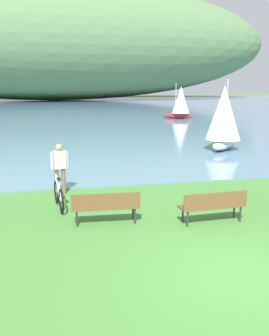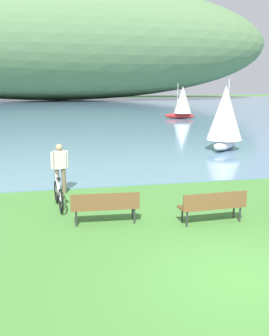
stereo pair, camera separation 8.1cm
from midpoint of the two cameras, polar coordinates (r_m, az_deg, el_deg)
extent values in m
plane|color=#478438|center=(8.16, 15.07, -15.09)|extent=(200.00, 200.00, 0.00)
cube|color=#5B7F9E|center=(53.79, -8.65, 8.31)|extent=(180.00, 80.00, 0.04)
ellipsoid|color=#567A4C|center=(82.44, -11.59, 17.50)|extent=(87.95, 28.00, 22.74)
cube|color=brown|center=(10.79, 10.93, -5.41)|extent=(1.82, 0.57, 0.05)
cube|color=brown|center=(10.54, 11.48, -4.58)|extent=(1.80, 0.13, 0.40)
cylinder|color=#2D2D33|center=(10.70, 6.78, -6.68)|extent=(0.05, 0.05, 0.45)
cylinder|color=#2D2D33|center=(11.34, 14.00, -5.87)|extent=(0.05, 0.05, 0.45)
cylinder|color=#2D2D33|center=(10.41, 7.47, -7.26)|extent=(0.05, 0.05, 0.45)
cylinder|color=#2D2D33|center=(11.07, 14.85, -6.38)|extent=(0.05, 0.05, 0.45)
cube|color=brown|center=(10.56, -4.44, -5.62)|extent=(1.83, 0.59, 0.05)
cube|color=brown|center=(10.29, -4.36, -4.78)|extent=(1.80, 0.15, 0.40)
cylinder|color=#2D2D33|center=(10.76, -8.58, -6.63)|extent=(0.05, 0.05, 0.45)
cylinder|color=#2D2D33|center=(10.87, -0.44, -6.30)|extent=(0.05, 0.05, 0.45)
cylinder|color=#2D2D33|center=(10.44, -8.56, -7.23)|extent=(0.05, 0.05, 0.45)
cylinder|color=#2D2D33|center=(10.55, -0.17, -6.87)|extent=(0.05, 0.05, 0.45)
torus|color=black|center=(12.49, -11.41, -3.41)|extent=(0.14, 0.72, 0.72)
torus|color=black|center=(11.49, -10.75, -4.78)|extent=(0.14, 0.72, 0.72)
cylinder|color=silver|center=(12.08, -11.27, -2.41)|extent=(0.11, 0.61, 0.61)
cylinder|color=silver|center=(11.98, -11.30, -1.23)|extent=(0.11, 0.66, 0.09)
cylinder|color=silver|center=(11.78, -11.06, -2.92)|extent=(0.06, 0.13, 0.54)
cylinder|color=silver|center=(11.69, -10.89, -4.43)|extent=(0.08, 0.43, 0.05)
cylinder|color=silver|center=(11.58, -10.92, -3.23)|extent=(0.07, 0.37, 0.56)
cylinder|color=silver|center=(12.39, -11.45, -2.11)|extent=(0.04, 0.09, 0.60)
cube|color=black|center=(11.66, -11.09, -1.57)|extent=(0.12, 0.25, 0.05)
cylinder|color=black|center=(12.28, -11.51, -0.60)|extent=(0.07, 0.48, 0.02)
cylinder|color=#72604C|center=(13.39, -11.33, -1.99)|extent=(0.14, 0.14, 0.88)
cylinder|color=#72604C|center=(13.47, -10.37, -1.86)|extent=(0.14, 0.14, 0.88)
cube|color=silver|center=(13.27, -10.98, 1.18)|extent=(0.43, 0.33, 0.60)
sphere|color=tan|center=(13.19, -11.05, 2.97)|extent=(0.22, 0.22, 0.22)
cylinder|color=silver|center=(13.18, -12.04, 1.06)|extent=(0.09, 0.09, 0.56)
cylinder|color=silver|center=(13.36, -9.93, 1.29)|extent=(0.09, 0.09, 0.56)
ellipsoid|color=white|center=(22.50, 12.67, 3.43)|extent=(2.75, 3.08, 0.57)
cylinder|color=#B2B2B2|center=(22.54, 13.06, 8.29)|extent=(0.08, 0.08, 3.23)
cone|color=white|center=(22.01, 12.68, 7.80)|extent=(2.70, 2.70, 2.91)
ellipsoid|color=#B22323|center=(40.71, 6.21, 7.51)|extent=(3.11, 1.83, 0.53)
cylinder|color=#B2B2B2|center=(40.61, 5.93, 10.00)|extent=(0.08, 0.08, 3.00)
cone|color=white|center=(40.60, 6.66, 9.77)|extent=(2.29, 2.29, 2.70)
camera|label=1|loc=(0.04, -90.18, -0.04)|focal=42.16mm
camera|label=2|loc=(0.04, 89.82, 0.04)|focal=42.16mm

